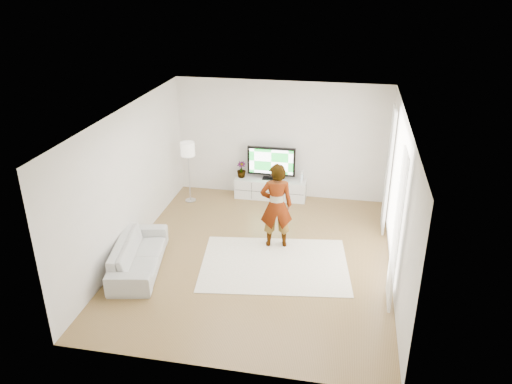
% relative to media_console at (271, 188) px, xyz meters
% --- Properties ---
extents(floor, '(6.00, 6.00, 0.00)m').
position_rel_media_console_xyz_m(floor, '(0.19, -2.76, -0.24)').
color(floor, olive).
rests_on(floor, ground).
extents(ceiling, '(6.00, 6.00, 0.00)m').
position_rel_media_console_xyz_m(ceiling, '(0.19, -2.76, 2.56)').
color(ceiling, white).
rests_on(ceiling, wall_back).
extents(wall_left, '(0.02, 6.00, 2.80)m').
position_rel_media_console_xyz_m(wall_left, '(-2.31, -2.76, 1.16)').
color(wall_left, white).
rests_on(wall_left, floor).
extents(wall_right, '(0.02, 6.00, 2.80)m').
position_rel_media_console_xyz_m(wall_right, '(2.69, -2.76, 1.16)').
color(wall_right, white).
rests_on(wall_right, floor).
extents(wall_back, '(5.00, 0.02, 2.80)m').
position_rel_media_console_xyz_m(wall_back, '(0.19, 0.24, 1.16)').
color(wall_back, white).
rests_on(wall_back, floor).
extents(wall_front, '(5.00, 0.02, 2.80)m').
position_rel_media_console_xyz_m(wall_front, '(0.19, -5.76, 1.16)').
color(wall_front, white).
rests_on(wall_front, floor).
extents(window, '(0.01, 2.60, 2.50)m').
position_rel_media_console_xyz_m(window, '(2.67, -2.46, 1.21)').
color(window, white).
rests_on(window, wall_right).
extents(curtain_near, '(0.04, 0.70, 2.60)m').
position_rel_media_console_xyz_m(curtain_near, '(2.59, -3.76, 1.11)').
color(curtain_near, white).
rests_on(curtain_near, floor).
extents(curtain_far, '(0.04, 0.70, 2.60)m').
position_rel_media_console_xyz_m(curtain_far, '(2.59, -1.16, 1.11)').
color(curtain_far, white).
rests_on(curtain_far, floor).
extents(media_console, '(1.70, 0.48, 0.48)m').
position_rel_media_console_xyz_m(media_console, '(0.00, 0.00, 0.00)').
color(media_console, silver).
rests_on(media_console, floor).
extents(television, '(1.14, 0.22, 0.80)m').
position_rel_media_console_xyz_m(television, '(0.00, 0.03, 0.67)').
color(television, black).
rests_on(television, media_console).
extents(game_console, '(0.06, 0.18, 0.24)m').
position_rel_media_console_xyz_m(game_console, '(0.75, -0.00, 0.36)').
color(game_console, white).
rests_on(game_console, media_console).
extents(potted_plant, '(0.23, 0.23, 0.39)m').
position_rel_media_console_xyz_m(potted_plant, '(-0.72, 0.00, 0.44)').
color(potted_plant, '#3F7238').
rests_on(potted_plant, media_console).
extents(rug, '(2.97, 2.31, 0.01)m').
position_rel_media_console_xyz_m(rug, '(0.56, -2.98, -0.23)').
color(rug, white).
rests_on(rug, floor).
extents(player, '(0.71, 0.54, 1.74)m').
position_rel_media_console_xyz_m(player, '(0.47, -2.25, 0.64)').
color(player, '#334772').
rests_on(player, rug).
extents(sofa, '(1.13, 2.07, 0.57)m').
position_rel_media_console_xyz_m(sofa, '(-1.88, -3.55, 0.05)').
color(sofa, beige).
rests_on(sofa, floor).
extents(floor_lamp, '(0.32, 0.32, 1.46)m').
position_rel_media_console_xyz_m(floor_lamp, '(-1.86, -0.54, 1.00)').
color(floor_lamp, silver).
rests_on(floor_lamp, floor).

